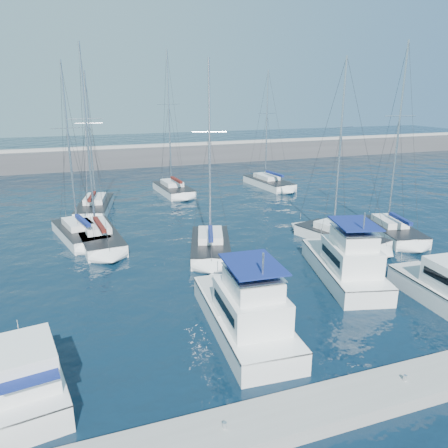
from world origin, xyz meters
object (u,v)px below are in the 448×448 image
object	(u,v)px
motor_yacht_stbd_outer	(444,289)
sailboat_mid_d	(340,236)
sailboat_back_c	(268,183)
motor_yacht_port_outer	(27,380)
sailboat_mid_a	(80,233)
sailboat_mid_b	(98,236)
motor_yacht_stbd_inner	(346,264)
sailboat_back_a	(95,207)
sailboat_mid_e	(391,230)
sailboat_mid_c	(210,245)
sailboat_back_b	(173,189)
motor_yacht_port_inner	(246,314)

from	to	relation	value
motor_yacht_stbd_outer	sailboat_mid_d	xyz separation A→B (m)	(0.59, 11.49, -0.42)
sailboat_back_c	motor_yacht_port_outer	bearing A→B (deg)	-134.37
sailboat_mid_a	sailboat_mid_b	size ratio (longest dim) A/B	0.92
motor_yacht_stbd_inner	sailboat_back_a	xyz separation A→B (m)	(-14.54, 23.82, -0.62)
motor_yacht_stbd_inner	sailboat_mid_e	bearing A→B (deg)	49.59
motor_yacht_stbd_inner	sailboat_mid_c	size ratio (longest dim) A/B	0.66
motor_yacht_stbd_inner	motor_yacht_port_outer	bearing A→B (deg)	-149.10
motor_yacht_stbd_inner	sailboat_mid_e	xyz separation A→B (m)	(9.21, 6.51, -0.58)
sailboat_mid_c	sailboat_back_b	bearing A→B (deg)	101.65
sailboat_mid_e	motor_yacht_stbd_inner	bearing A→B (deg)	-132.42
sailboat_mid_c	sailboat_mid_d	world-z (taller)	sailboat_mid_d
sailboat_back_b	sailboat_mid_e	bearing A→B (deg)	-63.18
motor_yacht_stbd_outer	sailboat_back_a	bearing A→B (deg)	125.81
sailboat_mid_e	sailboat_back_b	distance (m)	26.67
motor_yacht_port_outer	motor_yacht_stbd_outer	distance (m)	22.67
sailboat_mid_a	sailboat_mid_d	world-z (taller)	sailboat_mid_d
motor_yacht_port_outer	sailboat_back_c	distance (m)	44.10
sailboat_back_b	sailboat_back_c	size ratio (longest dim) A/B	1.14
motor_yacht_stbd_outer	motor_yacht_port_outer	bearing A→B (deg)	-174.19
motor_yacht_stbd_outer	sailboat_mid_c	xyz separation A→B (m)	(-10.30, 13.03, -0.41)
motor_yacht_stbd_outer	sailboat_mid_a	bearing A→B (deg)	138.68
sailboat_mid_a	sailboat_mid_c	world-z (taller)	sailboat_mid_a
sailboat_mid_b	sailboat_back_b	size ratio (longest dim) A/B	0.94
sailboat_back_a	motor_yacht_port_inner	bearing A→B (deg)	-66.79
sailboat_back_a	sailboat_mid_b	bearing A→B (deg)	-81.05
motor_yacht_port_outer	sailboat_mid_b	distance (m)	19.81
sailboat_back_a	motor_yacht_stbd_inner	bearing A→B (deg)	-46.94
sailboat_mid_c	motor_yacht_stbd_inner	bearing A→B (deg)	-32.87
sailboat_mid_a	sailboat_back_a	distance (m)	9.02
motor_yacht_stbd_outer	sailboat_back_b	distance (m)	35.08
motor_yacht_port_inner	sailboat_mid_a	world-z (taller)	sailboat_mid_a
sailboat_back_a	motor_yacht_port_outer	bearing A→B (deg)	-87.30
sailboat_back_b	motor_yacht_port_inner	bearing A→B (deg)	-101.83
motor_yacht_port_outer	sailboat_mid_d	bearing A→B (deg)	19.09
sailboat_mid_a	motor_yacht_stbd_outer	bearing A→B (deg)	-58.23
motor_yacht_stbd_inner	sailboat_back_a	size ratio (longest dim) A/B	0.67
sailboat_mid_b	motor_yacht_port_inner	bearing A→B (deg)	-76.13
motor_yacht_stbd_inner	sailboat_mid_b	bearing A→B (deg)	152.07
motor_yacht_port_outer	sailboat_mid_a	distance (m)	20.90
sailboat_mid_c	sailboat_back_c	world-z (taller)	sailboat_back_c
motor_yacht_stbd_inner	sailboat_mid_c	xyz separation A→B (m)	(-6.84, 8.15, -0.60)
sailboat_mid_e	sailboat_mid_c	bearing A→B (deg)	-173.52
motor_yacht_port_inner	motor_yacht_port_outer	bearing A→B (deg)	-166.77
motor_yacht_port_inner	motor_yacht_stbd_outer	world-z (taller)	motor_yacht_port_inner
sailboat_back_b	motor_yacht_stbd_inner	bearing A→B (deg)	-85.53
sailboat_mid_d	sailboat_back_b	xyz separation A→B (m)	(-8.86, 22.59, 0.03)
motor_yacht_port_outer	sailboat_back_c	world-z (taller)	sailboat_back_c
sailboat_mid_a	sailboat_mid_d	distance (m)	22.09
motor_yacht_port_inner	sailboat_mid_d	xyz separation A→B (m)	(12.91, 10.59, -0.61)
motor_yacht_port_inner	sailboat_mid_d	size ratio (longest dim) A/B	0.63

